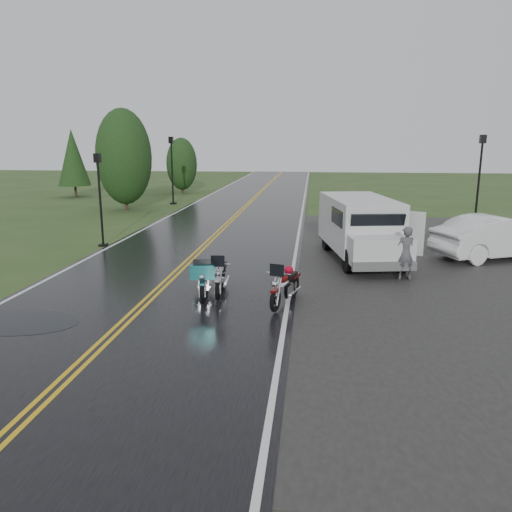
{
  "coord_description": "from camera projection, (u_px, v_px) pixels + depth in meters",
  "views": [
    {
      "loc": [
        4.38,
        -12.03,
        4.25
      ],
      "look_at": [
        2.8,
        2.0,
        1.0
      ],
      "focal_mm": 35.0,
      "sensor_mm": 36.0,
      "label": 1
    }
  ],
  "objects": [
    {
      "name": "tree_left_far",
      "position": [
        182.0,
        170.0,
        41.5
      ],
      "size": [
        2.54,
        2.54,
        3.9
      ],
      "primitive_type": null,
      "color": "#1E3D19",
      "rests_on": "ground"
    },
    {
      "name": "motorcycle_teal",
      "position": [
        202.0,
        284.0,
        13.09
      ],
      "size": [
        1.04,
        2.11,
        1.19
      ],
      "primitive_type": null,
      "rotation": [
        0.0,
        0.0,
        0.15
      ],
      "color": "#053A3B",
      "rests_on": "ground"
    },
    {
      "name": "road",
      "position": [
        215.0,
        236.0,
        22.76
      ],
      "size": [
        8.0,
        100.0,
        0.04
      ],
      "primitive_type": "cube",
      "color": "black",
      "rests_on": "ground"
    },
    {
      "name": "lamp_post_far_left",
      "position": [
        172.0,
        170.0,
        34.09
      ],
      "size": [
        0.4,
        0.4,
        4.62
      ],
      "primitive_type": null,
      "color": "black",
      "rests_on": "ground"
    },
    {
      "name": "lamp_post_near_left",
      "position": [
        100.0,
        200.0,
        20.33
      ],
      "size": [
        0.33,
        0.33,
        3.83
      ],
      "primitive_type": null,
      "color": "black",
      "rests_on": "ground"
    },
    {
      "name": "ground",
      "position": [
        142.0,
        307.0,
        13.08
      ],
      "size": [
        120.0,
        120.0,
        0.0
      ],
      "primitive_type": "plane",
      "color": "#2D471E",
      "rests_on": "ground"
    },
    {
      "name": "parking_pad",
      "position": [
        509.0,
        271.0,
        16.72
      ],
      "size": [
        14.0,
        24.0,
        0.03
      ],
      "primitive_type": "cube",
      "color": "black",
      "rests_on": "ground"
    },
    {
      "name": "van_white",
      "position": [
        350.0,
        239.0,
        16.17
      ],
      "size": [
        3.17,
        6.14,
        2.3
      ],
      "primitive_type": null,
      "rotation": [
        0.0,
        0.0,
        0.17
      ],
      "color": "silver",
      "rests_on": "ground"
    },
    {
      "name": "pine_left_far",
      "position": [
        73.0,
        164.0,
        38.52
      ],
      "size": [
        2.43,
        2.43,
        5.07
      ],
      "primitive_type": null,
      "color": "#1E3D19",
      "rests_on": "ground"
    },
    {
      "name": "motorcycle_red",
      "position": [
        275.0,
        291.0,
        12.44
      ],
      "size": [
        1.28,
        2.16,
        1.2
      ],
      "primitive_type": null,
      "rotation": [
        0.0,
        0.0,
        -0.28
      ],
      "color": "#560909",
      "rests_on": "ground"
    },
    {
      "name": "lamp_post_far_right",
      "position": [
        479.0,
        179.0,
        26.04
      ],
      "size": [
        0.4,
        0.4,
        4.64
      ],
      "primitive_type": null,
      "color": "black",
      "rests_on": "ground"
    },
    {
      "name": "person_at_van",
      "position": [
        405.0,
        254.0,
        15.45
      ],
      "size": [
        0.67,
        0.5,
        1.68
      ],
      "primitive_type": "imported",
      "rotation": [
        0.0,
        0.0,
        3.32
      ],
      "color": "#4B4A4F",
      "rests_on": "ground"
    },
    {
      "name": "sedan_white",
      "position": [
        497.0,
        238.0,
        18.33
      ],
      "size": [
        5.07,
        3.49,
        1.58
      ],
      "primitive_type": "imported",
      "rotation": [
        0.0,
        0.0,
        1.99
      ],
      "color": "silver",
      "rests_on": "ground"
    },
    {
      "name": "tree_left_mid",
      "position": [
        124.0,
        167.0,
        31.04
      ],
      "size": [
        3.42,
        3.42,
        5.35
      ],
      "primitive_type": null,
      "color": "#1E3D19",
      "rests_on": "ground"
    },
    {
      "name": "motorcycle_silver",
      "position": [
        218.0,
        281.0,
        13.39
      ],
      "size": [
        0.91,
        2.08,
        1.2
      ],
      "primitive_type": null,
      "rotation": [
        0.0,
        0.0,
        0.08
      ],
      "color": "#B9BBC2",
      "rests_on": "ground"
    }
  ]
}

